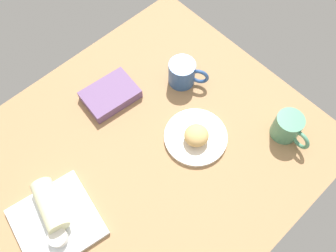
{
  "coord_description": "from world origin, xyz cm",
  "views": [
    {
      "loc": [
        22.04,
        37.0,
        105.25
      ],
      "look_at": [
        -13.18,
        -0.61,
        7.0
      ],
      "focal_mm": 38.36,
      "sensor_mm": 36.0,
      "label": 1
    }
  ],
  "objects_px": {
    "sauce_cup": "(58,238)",
    "book_stack": "(110,95)",
    "breakfast_wrap": "(50,205)",
    "square_plate": "(57,222)",
    "round_plate": "(196,137)",
    "scone_pastry": "(196,135)",
    "second_mug": "(288,127)",
    "coffee_mug": "(183,73)"
  },
  "relations": [
    {
      "from": "sauce_cup",
      "to": "scone_pastry",
      "type": "bearing_deg",
      "value": 175.15
    },
    {
      "from": "square_plate",
      "to": "book_stack",
      "type": "xyz_separation_m",
      "value": [
        -0.37,
        -0.22,
        0.01
      ]
    },
    {
      "from": "second_mug",
      "to": "round_plate",
      "type": "bearing_deg",
      "value": -39.94
    },
    {
      "from": "book_stack",
      "to": "sauce_cup",
      "type": "bearing_deg",
      "value": 34.18
    },
    {
      "from": "book_stack",
      "to": "coffee_mug",
      "type": "bearing_deg",
      "value": 152.68
    },
    {
      "from": "breakfast_wrap",
      "to": "scone_pastry",
      "type": "bearing_deg",
      "value": 178.49
    },
    {
      "from": "sauce_cup",
      "to": "second_mug",
      "type": "xyz_separation_m",
      "value": [
        -0.7,
        0.21,
        0.01
      ]
    },
    {
      "from": "square_plate",
      "to": "sauce_cup",
      "type": "height_order",
      "value": "sauce_cup"
    },
    {
      "from": "breakfast_wrap",
      "to": "second_mug",
      "type": "relative_size",
      "value": 1.1
    },
    {
      "from": "scone_pastry",
      "to": "second_mug",
      "type": "bearing_deg",
      "value": 142.03
    },
    {
      "from": "breakfast_wrap",
      "to": "book_stack",
      "type": "xyz_separation_m",
      "value": [
        -0.35,
        -0.18,
        -0.03
      ]
    },
    {
      "from": "scone_pastry",
      "to": "book_stack",
      "type": "height_order",
      "value": "scone_pastry"
    },
    {
      "from": "sauce_cup",
      "to": "book_stack",
      "type": "xyz_separation_m",
      "value": [
        -0.39,
        -0.26,
        -0.01
      ]
    },
    {
      "from": "round_plate",
      "to": "sauce_cup",
      "type": "height_order",
      "value": "sauce_cup"
    },
    {
      "from": "sauce_cup",
      "to": "book_stack",
      "type": "bearing_deg",
      "value": -145.82
    },
    {
      "from": "square_plate",
      "to": "breakfast_wrap",
      "type": "xyz_separation_m",
      "value": [
        -0.02,
        -0.04,
        0.04
      ]
    },
    {
      "from": "book_stack",
      "to": "coffee_mug",
      "type": "xyz_separation_m",
      "value": [
        -0.22,
        0.11,
        0.03
      ]
    },
    {
      "from": "round_plate",
      "to": "book_stack",
      "type": "relative_size",
      "value": 1.08
    },
    {
      "from": "breakfast_wrap",
      "to": "second_mug",
      "type": "xyz_separation_m",
      "value": [
        -0.67,
        0.29,
        -0.0
      ]
    },
    {
      "from": "square_plate",
      "to": "sauce_cup",
      "type": "bearing_deg",
      "value": 66.3
    },
    {
      "from": "sauce_cup",
      "to": "second_mug",
      "type": "relative_size",
      "value": 0.39
    },
    {
      "from": "round_plate",
      "to": "breakfast_wrap",
      "type": "bearing_deg",
      "value": -14.18
    },
    {
      "from": "coffee_mug",
      "to": "square_plate",
      "type": "bearing_deg",
      "value": 10.12
    },
    {
      "from": "sauce_cup",
      "to": "second_mug",
      "type": "height_order",
      "value": "second_mug"
    },
    {
      "from": "square_plate",
      "to": "round_plate",
      "type": "bearing_deg",
      "value": 170.48
    },
    {
      "from": "breakfast_wrap",
      "to": "square_plate",
      "type": "bearing_deg",
      "value": 80.01
    },
    {
      "from": "square_plate",
      "to": "second_mug",
      "type": "bearing_deg",
      "value": 159.29
    },
    {
      "from": "round_plate",
      "to": "coffee_mug",
      "type": "xyz_separation_m",
      "value": [
        -0.12,
        -0.18,
        0.04
      ]
    },
    {
      "from": "scone_pastry",
      "to": "second_mug",
      "type": "distance_m",
      "value": 0.28
    },
    {
      "from": "coffee_mug",
      "to": "scone_pastry",
      "type": "bearing_deg",
      "value": 56.07
    },
    {
      "from": "square_plate",
      "to": "coffee_mug",
      "type": "relative_size",
      "value": 1.73
    },
    {
      "from": "square_plate",
      "to": "second_mug",
      "type": "xyz_separation_m",
      "value": [
        -0.68,
        0.26,
        0.04
      ]
    },
    {
      "from": "square_plate",
      "to": "breakfast_wrap",
      "type": "height_order",
      "value": "breakfast_wrap"
    },
    {
      "from": "second_mug",
      "to": "book_stack",
      "type": "bearing_deg",
      "value": -56.69
    },
    {
      "from": "round_plate",
      "to": "coffee_mug",
      "type": "bearing_deg",
      "value": -123.48
    },
    {
      "from": "square_plate",
      "to": "coffee_mug",
      "type": "distance_m",
      "value": 0.6
    },
    {
      "from": "breakfast_wrap",
      "to": "round_plate",
      "type": "bearing_deg",
      "value": 179.53
    },
    {
      "from": "round_plate",
      "to": "square_plate",
      "type": "distance_m",
      "value": 0.47
    },
    {
      "from": "round_plate",
      "to": "square_plate",
      "type": "xyz_separation_m",
      "value": [
        0.47,
        -0.08,
        0.0
      ]
    },
    {
      "from": "scone_pastry",
      "to": "book_stack",
      "type": "bearing_deg",
      "value": -73.12
    },
    {
      "from": "scone_pastry",
      "to": "sauce_cup",
      "type": "bearing_deg",
      "value": -4.85
    },
    {
      "from": "sauce_cup",
      "to": "book_stack",
      "type": "relative_size",
      "value": 0.28
    }
  ]
}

